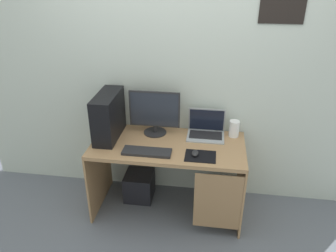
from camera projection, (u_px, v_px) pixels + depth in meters
name	position (u px, v px, depth m)	size (l,w,h in m)	color
ground_plane	(168.00, 207.00, 3.28)	(8.00, 8.00, 0.00)	slate
wall_back	(174.00, 70.00, 3.02)	(4.00, 0.05, 2.60)	beige
desk	(170.00, 159.00, 3.01)	(1.38, 0.65, 0.73)	#A37A51
pc_tower	(108.00, 116.00, 2.99)	(0.18, 0.48, 0.42)	black
monitor	(155.00, 113.00, 3.04)	(0.47, 0.22, 0.42)	#232326
laptop	(206.00, 130.00, 3.08)	(0.34, 0.24, 0.25)	#9EA3A8
speaker	(234.00, 129.00, 3.05)	(0.09, 0.09, 0.16)	white
keyboard	(147.00, 152.00, 2.81)	(0.42, 0.14, 0.02)	#232326
mousepad	(200.00, 156.00, 2.76)	(0.26, 0.20, 0.01)	black
mouse_left	(195.00, 153.00, 2.77)	(0.06, 0.10, 0.03)	#232326
subwoofer	(139.00, 186.00, 3.37)	(0.28, 0.28, 0.28)	black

